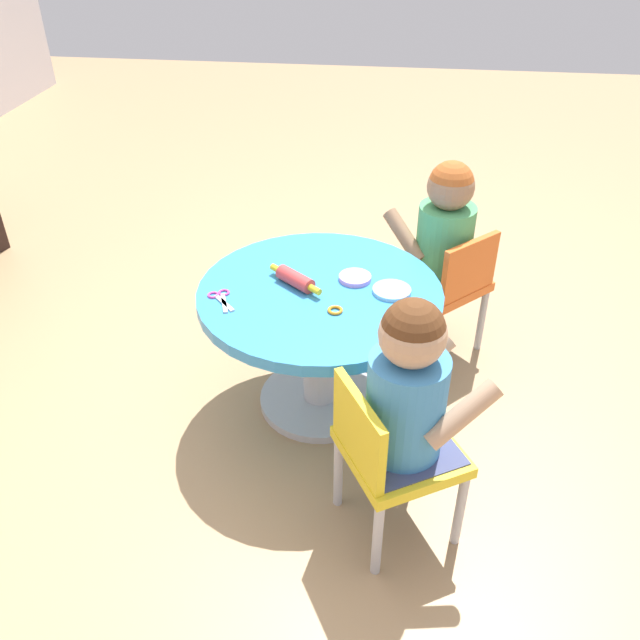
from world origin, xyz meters
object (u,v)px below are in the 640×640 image
at_px(craft_table, 320,322).
at_px(seated_child_left, 409,386).
at_px(child_chair_right, 446,285).
at_px(child_chair_left, 390,453).
at_px(seated_child_right, 445,228).
at_px(rolling_pin, 295,279).
at_px(craft_scissors, 221,298).

xyz_separation_m(craft_table, seated_child_left, (-0.50, -0.30, 0.17)).
distance_m(seated_child_left, child_chair_right, 0.93).
distance_m(child_chair_left, seated_child_right, 0.98).
bearing_deg(rolling_pin, craft_table, -99.25).
height_order(seated_child_left, child_chair_right, seated_child_left).
bearing_deg(seated_child_left, child_chair_right, -9.26).
xyz_separation_m(craft_table, seated_child_right, (0.41, -0.41, 0.17)).
bearing_deg(seated_child_right, rolling_pin, 128.92).
xyz_separation_m(seated_child_left, craft_scissors, (0.41, 0.60, -0.04)).
bearing_deg(craft_table, child_chair_left, -153.57).
relative_size(child_chair_left, craft_scissors, 3.80).
relative_size(craft_table, seated_child_left, 1.59).
xyz_separation_m(rolling_pin, craft_scissors, (-0.11, 0.22, -0.02)).
distance_m(craft_table, seated_child_right, 0.61).
xyz_separation_m(seated_child_right, rolling_pin, (-0.40, 0.50, -0.02)).
relative_size(craft_table, rolling_pin, 4.18).
bearing_deg(child_chair_left, craft_table, 26.43).
distance_m(seated_child_left, seated_child_right, 0.93).
xyz_separation_m(child_chair_left, rolling_pin, (0.54, 0.34, 0.21)).
height_order(child_chair_left, child_chair_right, same).
xyz_separation_m(child_chair_left, seated_child_left, (0.02, -0.03, 0.23)).
height_order(craft_table, seated_child_left, seated_child_left).
xyz_separation_m(child_chair_left, seated_child_right, (0.94, -0.15, 0.23)).
bearing_deg(craft_scissors, seated_child_left, -124.12).
bearing_deg(craft_scissors, child_chair_right, -57.24).
bearing_deg(craft_scissors, child_chair_left, -127.00).
bearing_deg(rolling_pin, craft_scissors, 116.00).
bearing_deg(rolling_pin, child_chair_right, -54.62).
bearing_deg(craft_table, child_chair_right, -48.78).
bearing_deg(child_chair_left, seated_child_left, -60.18).
xyz_separation_m(craft_table, rolling_pin, (0.01, 0.08, 0.15)).
xyz_separation_m(seated_child_left, rolling_pin, (0.52, 0.38, -0.02)).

